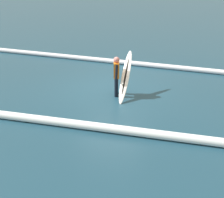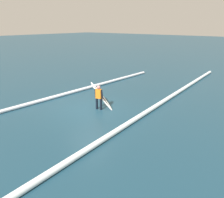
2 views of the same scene
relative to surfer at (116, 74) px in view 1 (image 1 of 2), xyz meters
name	(u,v)px [view 1 (image 1 of 2)]	position (x,y,z in m)	size (l,w,h in m)	color
ground_plane	(111,88)	(0.36, -0.58, -0.83)	(181.88, 181.88, 0.00)	#1B3F52
surfer	(116,74)	(0.00, 0.00, 0.00)	(0.28, 0.56, 1.48)	black
surfboard	(125,76)	(-0.32, -0.09, -0.08)	(0.33, 1.70, 1.52)	white
wave_crest_foreground	(98,60)	(2.03, -3.83, -0.71)	(0.23, 0.23, 24.82)	white
wave_crest_midground	(183,138)	(-2.57, 2.55, -0.70)	(0.25, 0.25, 24.66)	white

